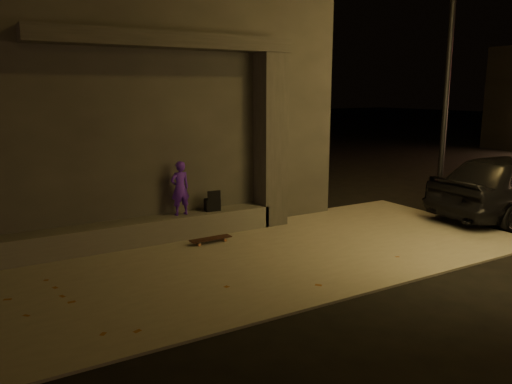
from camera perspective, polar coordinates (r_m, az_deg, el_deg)
ground at (r=7.11m, az=6.18°, el=-12.46°), size 120.00×120.00×0.00m
sidewalk at (r=8.67m, az=-1.79°, el=-7.76°), size 11.00×4.40×0.04m
building at (r=12.04m, az=-16.72°, el=9.73°), size 9.00×5.10×5.22m
ledge at (r=9.62m, az=-14.80°, el=-4.67°), size 6.00×0.55×0.45m
column at (r=10.61m, az=1.66°, el=5.87°), size 0.55×0.55×3.60m
canopy at (r=9.66m, az=-10.05°, el=16.68°), size 5.00×0.70×0.28m
skateboarder at (r=9.79m, az=-8.67°, el=0.42°), size 0.41×0.28×1.06m
backpack at (r=10.14m, az=-5.02°, el=-1.33°), size 0.32×0.23×0.42m
skateboard at (r=9.56m, az=-5.20°, el=-5.37°), size 0.82×0.23×0.09m
street_lamp_2 at (r=13.60m, az=21.45°, el=17.64°), size 0.36×0.36×8.02m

